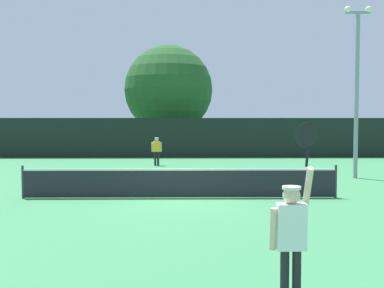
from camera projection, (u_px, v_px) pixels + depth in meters
The scene contains 9 objects.
ground_plane at pixel (180, 198), 15.41m from camera, with size 120.00×120.00×0.00m, color #387F4C.
tennis_net at pixel (180, 182), 15.38m from camera, with size 10.26×0.08×1.07m.
perimeter_fence at pixel (183, 138), 31.77m from camera, with size 35.22×0.12×2.66m, color black.
player_serving at pixel (292, 228), 6.29m from camera, with size 0.67×0.40×2.52m.
player_receiving at pixel (157, 149), 26.27m from camera, with size 0.57×0.23×1.56m.
tennis_ball at pixel (137, 187), 17.61m from camera, with size 0.07×0.07×0.07m, color #CCE033.
light_pole at pixel (357, 80), 20.46m from camera, with size 1.18×0.28×7.42m.
large_tree at pixel (168, 90), 37.16m from camera, with size 6.92×6.92×8.36m.
parked_car_near at pixel (210, 141), 38.36m from camera, with size 2.28×4.36×1.69m.
Camera 1 is at (0.18, -15.30, 2.56)m, focal length 44.29 mm.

